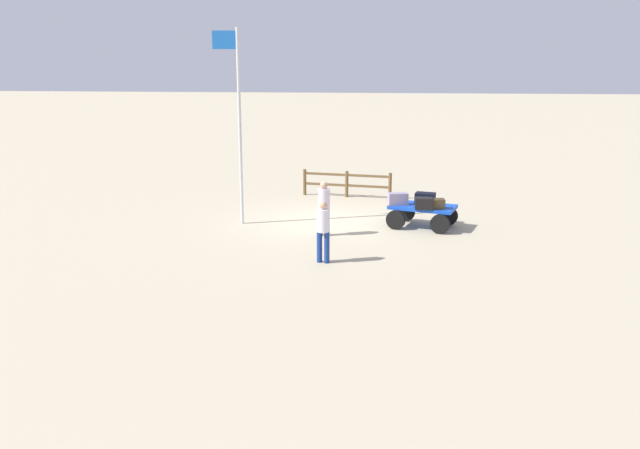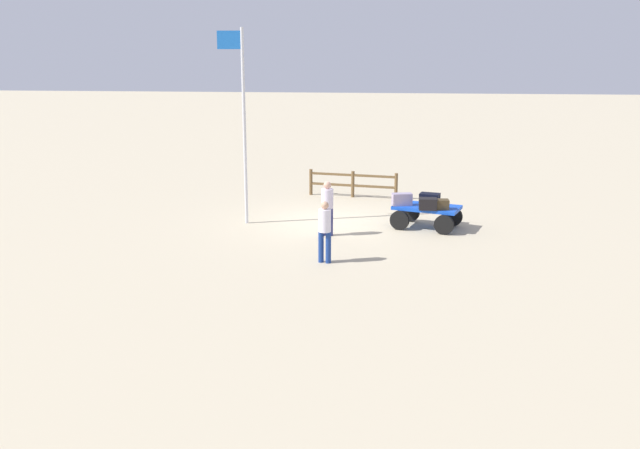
{
  "view_description": "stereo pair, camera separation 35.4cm",
  "coord_description": "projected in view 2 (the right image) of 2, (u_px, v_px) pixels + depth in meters",
  "views": [
    {
      "loc": [
        -1.49,
        21.58,
        5.47
      ],
      "look_at": [
        -0.31,
        6.0,
        1.45
      ],
      "focal_mm": 39.63,
      "sensor_mm": 36.0,
      "label": 1
    },
    {
      "loc": [
        -1.85,
        21.55,
        5.47
      ],
      "look_at": [
        -0.31,
        6.0,
        1.45
      ],
      "focal_mm": 39.63,
      "sensor_mm": 36.0,
      "label": 2
    }
  ],
  "objects": [
    {
      "name": "suitcase_grey",
      "position": [
        428.0,
        204.0,
        20.9
      ],
      "size": [
        0.53,
        0.38,
        0.34
      ],
      "color": "black",
      "rests_on": "luggage_cart"
    },
    {
      "name": "suitcase_tan",
      "position": [
        439.0,
        204.0,
        20.93
      ],
      "size": [
        0.59,
        0.38,
        0.29
      ],
      "color": "#3F311C",
      "rests_on": "luggage_cart"
    },
    {
      "name": "suitcase_olive",
      "position": [
        430.0,
        198.0,
        21.72
      ],
      "size": [
        0.68,
        0.54,
        0.31
      ],
      "color": "black",
      "rests_on": "luggage_cart"
    },
    {
      "name": "wooden_fence",
      "position": [
        353.0,
        182.0,
        25.75
      ],
      "size": [
        3.26,
        0.66,
        0.96
      ],
      "color": "brown",
      "rests_on": "ground"
    },
    {
      "name": "flagpole",
      "position": [
        242.0,
        115.0,
        21.32
      ],
      "size": [
        0.8,
        0.1,
        5.93
      ],
      "color": "silver",
      "rests_on": "ground"
    },
    {
      "name": "ground_plane",
      "position": [
        329.0,
        222.0,
        22.3
      ],
      "size": [
        120.0,
        120.0,
        0.0
      ],
      "primitive_type": "plane",
      "color": "#B9AB8D"
    },
    {
      "name": "suitcase_dark",
      "position": [
        402.0,
        199.0,
        21.43
      ],
      "size": [
        0.64,
        0.4,
        0.37
      ],
      "color": "gray",
      "rests_on": "luggage_cart"
    },
    {
      "name": "luggage_cart",
      "position": [
        426.0,
        212.0,
        21.46
      ],
      "size": [
        2.24,
        1.78,
        0.69
      ],
      "color": "blue",
      "rests_on": "ground"
    },
    {
      "name": "worker_trailing",
      "position": [
        327.0,
        204.0,
        20.47
      ],
      "size": [
        0.37,
        0.37,
        1.62
      ],
      "color": "navy",
      "rests_on": "ground"
    },
    {
      "name": "worker_lead",
      "position": [
        325.0,
        228.0,
        17.93
      ],
      "size": [
        0.39,
        0.39,
        1.61
      ],
      "color": "navy",
      "rests_on": "ground"
    }
  ]
}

